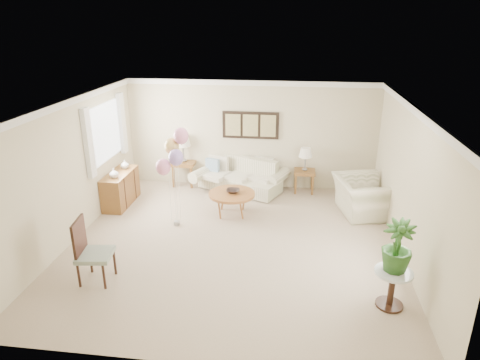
% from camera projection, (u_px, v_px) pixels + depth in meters
% --- Properties ---
extents(ground_plane, '(6.00, 6.00, 0.00)m').
position_uv_depth(ground_plane, '(233.00, 244.00, 7.97)').
color(ground_plane, tan).
extents(room_shell, '(6.04, 6.04, 2.60)m').
position_uv_depth(room_shell, '(227.00, 159.00, 7.49)').
color(room_shell, beige).
rests_on(room_shell, ground).
extents(wall_art_triptych, '(1.35, 0.06, 0.65)m').
position_uv_depth(wall_art_triptych, '(251.00, 125.00, 10.16)').
color(wall_art_triptych, black).
rests_on(wall_art_triptych, ground).
extents(sofa, '(2.43, 1.52, 0.79)m').
position_uv_depth(sofa, '(240.00, 178.00, 10.36)').
color(sofa, '#F1E7CB').
rests_on(sofa, ground).
extents(end_table_left, '(0.56, 0.51, 0.61)m').
position_uv_depth(end_table_left, '(184.00, 165.00, 10.61)').
color(end_table_left, brown).
rests_on(end_table_left, ground).
extents(end_table_right, '(0.50, 0.45, 0.54)m').
position_uv_depth(end_table_right, '(304.00, 174.00, 10.20)').
color(end_table_right, brown).
rests_on(end_table_right, ground).
extents(lamp_left, '(0.38, 0.38, 0.67)m').
position_uv_depth(lamp_left, '(183.00, 142.00, 10.40)').
color(lamp_left, gray).
rests_on(lamp_left, end_table_left).
extents(lamp_right, '(0.32, 0.32, 0.56)m').
position_uv_depth(lamp_right, '(306.00, 153.00, 10.02)').
color(lamp_right, gray).
rests_on(lamp_right, end_table_right).
extents(coffee_table, '(0.98, 0.98, 0.50)m').
position_uv_depth(coffee_table, '(232.00, 195.00, 9.01)').
color(coffee_table, olive).
rests_on(coffee_table, ground).
extents(decor_bowl, '(0.28, 0.28, 0.07)m').
position_uv_depth(decor_bowl, '(233.00, 191.00, 9.00)').
color(decor_bowl, black).
rests_on(decor_bowl, coffee_table).
extents(armchair, '(1.29, 1.40, 0.78)m').
position_uv_depth(armchair, '(362.00, 196.00, 9.09)').
color(armchair, '#F1E7CB').
rests_on(armchair, ground).
extents(side_table, '(0.54, 0.54, 0.59)m').
position_uv_depth(side_table, '(393.00, 280.00, 6.10)').
color(side_table, silver).
rests_on(side_table, ground).
extents(potted_plant, '(0.57, 0.57, 0.77)m').
position_uv_depth(potted_plant, '(397.00, 246.00, 5.95)').
color(potted_plant, '#225119').
rests_on(potted_plant, side_table).
extents(accent_chair, '(0.58, 0.58, 1.06)m').
position_uv_depth(accent_chair, '(90.00, 250.00, 6.68)').
color(accent_chair, gray).
rests_on(accent_chair, ground).
extents(credenza, '(0.46, 1.20, 0.74)m').
position_uv_depth(credenza, '(121.00, 188.00, 9.56)').
color(credenza, brown).
rests_on(credenza, ground).
extents(vase_white, '(0.26, 0.26, 0.21)m').
position_uv_depth(vase_white, '(114.00, 173.00, 9.11)').
color(vase_white, silver).
rests_on(vase_white, credenza).
extents(vase_sage, '(0.23, 0.23, 0.20)m').
position_uv_depth(vase_sage, '(125.00, 164.00, 9.68)').
color(vase_sage, '#B2B5AE').
rests_on(vase_sage, credenza).
extents(balloon_cluster, '(0.61, 0.53, 2.01)m').
position_uv_depth(balloon_cluster, '(173.00, 152.00, 8.17)').
color(balloon_cluster, gray).
rests_on(balloon_cluster, ground).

